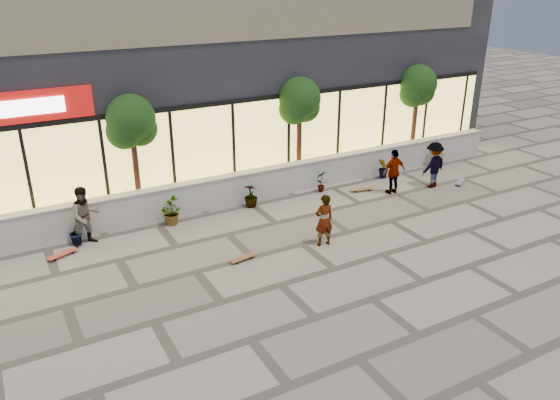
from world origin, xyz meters
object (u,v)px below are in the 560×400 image
tree_mideast (300,103)px  skateboard_center (243,258)px  tree_midwest (131,124)px  skateboard_left (63,254)px  skater_right_far (434,165)px  skateboard_right_near (362,189)px  tree_east (418,88)px  skater_left (86,216)px  skateboard_right_far (460,181)px  skater_center (324,220)px  skater_right_near (394,172)px

tree_mideast → skateboard_center: size_ratio=4.80×
skateboard_center → tree_midwest: bearing=99.5°
tree_midwest → skateboard_left: 4.38m
tree_mideast → skater_right_far: size_ratio=2.32×
skateboard_center → skateboard_right_near: skateboard_right_near is taller
tree_midwest → skateboard_center: bearing=-70.6°
tree_midwest → skater_right_far: size_ratio=2.32×
tree_east → skater_left: size_ratio=2.23×
skater_left → skateboard_right_near: (9.40, -0.55, -0.79)m
tree_east → skateboard_right_far: 4.25m
skateboard_center → skateboard_right_far: bearing=-1.7°
tree_east → skateboard_right_far: size_ratio=4.80×
skater_center → skater_left: size_ratio=0.89×
skateboard_right_far → tree_midwest: bearing=132.7°
skater_right_near → skateboard_right_near: (-0.85, 0.66, -0.72)m
skateboard_center → skateboard_left: skateboard_left is taller
skater_center → skateboard_right_near: skater_center is taller
tree_east → skater_center: (-7.49, -4.75, -2.20)m
skater_left → skateboard_left: size_ratio=2.01×
tree_midwest → skateboard_left: size_ratio=4.49×
tree_midwest → skater_right_far: bearing=-15.7°
tree_midwest → skater_left: 3.17m
tree_midwest → tree_mideast: bearing=0.0°
skater_left → skateboard_right_far: size_ratio=2.15×
tree_mideast → skater_center: tree_mideast is taller
skater_right_near → skater_center: bearing=26.8°
skater_left → skater_right_far: skater_left is taller
skateboard_center → tree_mideast: bearing=35.3°
skater_right_far → skateboard_center: skater_right_far is taller
tree_midwest → skateboard_right_near: tree_midwest is taller
skater_center → skateboard_center: size_ratio=1.91×
skater_right_far → skateboard_right_far: 1.42m
tree_midwest → tree_east: size_ratio=1.00×
tree_mideast → skater_right_near: (2.34, -2.60, -2.18)m
skateboard_right_far → skateboard_left: bearing=143.1°
skater_right_near → skateboard_center: (-6.77, -1.86, -0.73)m
tree_mideast → tree_east: size_ratio=1.00×
skateboard_center → skateboard_right_near: size_ratio=0.92×
tree_midwest → tree_mideast: (6.00, 0.00, 0.00)m
tree_midwest → skater_right_far: tree_midwest is taller
skater_center → skater_right_far: skater_right_far is taller
tree_mideast → skateboard_left: (-8.71, -1.85, -2.90)m
skater_right_near → skateboard_center: skater_right_near is taller
skateboard_right_near → tree_mideast: bearing=141.7°
skateboard_left → skateboard_right_near: (10.21, -0.10, 0.00)m
skater_left → skater_right_far: 11.99m
skater_center → skateboard_right_near: bearing=-137.2°
skater_right_far → skateboard_right_far: skater_right_far is taller
tree_east → tree_midwest: bearing=180.0°
tree_east → skater_left: (-13.40, -1.40, -2.11)m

